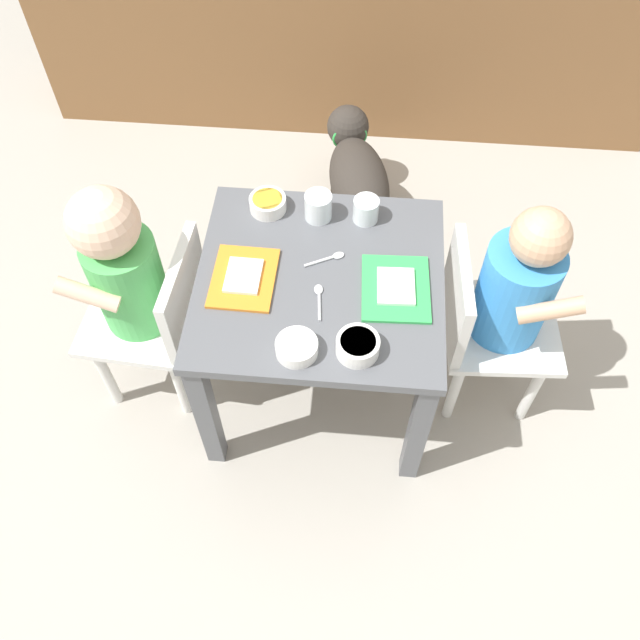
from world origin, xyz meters
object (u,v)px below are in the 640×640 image
at_px(dog, 357,172).
at_px(cereal_bowl_left_side, 268,203).
at_px(dining_table, 320,301).
at_px(food_tray_right, 396,288).
at_px(food_tray_left, 244,277).
at_px(seated_child_right, 510,293).
at_px(spoon_by_left_tray, 329,258).
at_px(water_cup_right, 318,208).
at_px(veggie_bowl_far, 358,346).
at_px(seated_child_left, 130,276).
at_px(cereal_bowl_right_side, 297,347).
at_px(spoon_by_right_tray, 319,298).
at_px(water_cup_left, 366,211).

xyz_separation_m(dog, cereal_bowl_left_side, (-0.20, -0.44, 0.29)).
bearing_deg(dining_table, food_tray_right, -6.49).
height_order(dining_table, food_tray_left, food_tray_left).
bearing_deg(seated_child_right, spoon_by_left_tray, 177.84).
bearing_deg(food_tray_left, food_tray_right, -0.00).
bearing_deg(dining_table, water_cup_right, 96.29).
height_order(dog, veggie_bowl_far, veggie_bowl_far).
bearing_deg(dog, cereal_bowl_left_side, -114.67).
xyz_separation_m(dining_table, water_cup_right, (-0.02, 0.19, 0.12)).
relative_size(seated_child_left, cereal_bowl_left_side, 7.90).
distance_m(cereal_bowl_left_side, cereal_bowl_right_side, 0.42).
height_order(dining_table, dog, dining_table).
relative_size(dining_table, food_tray_right, 2.93).
bearing_deg(spoon_by_right_tray, water_cup_right, 95.59).
bearing_deg(food_tray_right, seated_child_left, 178.94).
height_order(seated_child_right, water_cup_right, seated_child_right).
xyz_separation_m(seated_child_right, water_cup_right, (-0.46, 0.15, 0.09)).
xyz_separation_m(seated_child_right, cereal_bowl_right_side, (-0.47, -0.24, 0.07)).
bearing_deg(cereal_bowl_left_side, cereal_bowl_right_side, -74.26).
xyz_separation_m(seated_child_left, veggie_bowl_far, (0.54, -0.18, 0.06)).
bearing_deg(spoon_by_right_tray, food_tray_left, 166.65).
xyz_separation_m(food_tray_left, veggie_bowl_far, (0.27, -0.17, 0.02)).
distance_m(dining_table, food_tray_left, 0.20).
relative_size(seated_child_right, dog, 1.41).
height_order(seated_child_right, water_cup_left, seated_child_right).
relative_size(food_tray_left, cereal_bowl_left_side, 2.05).
relative_size(seated_child_right, food_tray_right, 3.55).
bearing_deg(cereal_bowl_left_side, food_tray_right, -35.05).
relative_size(food_tray_left, veggie_bowl_far, 2.01).
height_order(seated_child_right, spoon_by_right_tray, seated_child_right).
distance_m(seated_child_right, spoon_by_right_tray, 0.45).
height_order(food_tray_left, water_cup_right, water_cup_right).
bearing_deg(dog, water_cup_left, -85.75).
xyz_separation_m(dog, cereal_bowl_right_side, (-0.09, -0.85, 0.29)).
bearing_deg(seated_child_right, water_cup_left, 156.57).
bearing_deg(food_tray_right, cereal_bowl_right_side, -137.86).
height_order(water_cup_right, spoon_by_left_tray, water_cup_right).
xyz_separation_m(dog, water_cup_left, (0.03, -0.45, 0.30)).
xyz_separation_m(dining_table, water_cup_left, (0.09, 0.19, 0.12)).
bearing_deg(water_cup_left, veggie_bowl_far, -89.68).
height_order(water_cup_left, cereal_bowl_right_side, water_cup_left).
xyz_separation_m(food_tray_right, veggie_bowl_far, (-0.08, -0.17, 0.02)).
distance_m(dog, spoon_by_right_tray, 0.76).
height_order(dining_table, spoon_by_left_tray, spoon_by_left_tray).
bearing_deg(cereal_bowl_right_side, water_cup_left, 72.50).
xyz_separation_m(dining_table, spoon_by_right_tray, (0.00, -0.06, 0.09)).
relative_size(dining_table, spoon_by_right_tray, 5.63).
xyz_separation_m(dog, water_cup_right, (-0.08, -0.46, 0.30)).
bearing_deg(seated_child_right, spoon_by_right_tray, -167.10).
height_order(seated_child_left, water_cup_left, seated_child_left).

